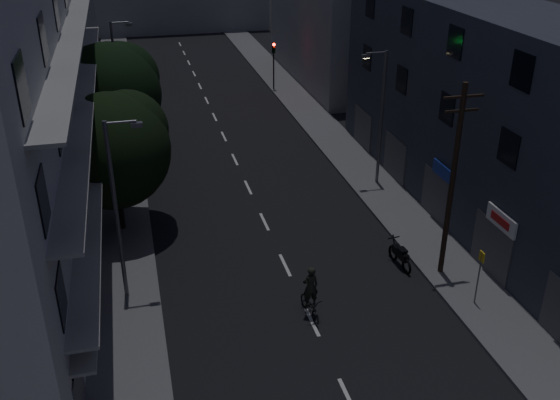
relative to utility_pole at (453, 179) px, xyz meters
name	(u,v)px	position (x,y,z in m)	size (l,w,h in m)	color
ground	(233,157)	(-6.86, 16.46, -4.87)	(160.00, 160.00, 0.00)	black
sidewalk_left	(119,166)	(-14.36, 16.46, -4.79)	(3.00, 90.00, 0.15)	#565659
sidewalk_right	(339,146)	(0.64, 16.46, -4.79)	(3.00, 90.00, 0.15)	#565659
lane_markings	(219,126)	(-6.86, 22.71, -4.86)	(0.15, 60.50, 0.01)	beige
building_left	(11,99)	(-18.83, 9.46, 2.13)	(7.00, 36.00, 14.00)	#AEAEA9
building_right	(493,116)	(5.14, 5.46, 0.63)	(6.19, 28.00, 11.00)	#292C37
building_far_right	(329,9)	(5.14, 33.46, 1.63)	(6.00, 20.00, 13.00)	slate
tree_near	(112,146)	(-14.32, 7.99, -0.17)	(5.89, 5.89, 7.27)	black
tree_mid	(110,91)	(-14.37, 16.52, 0.20)	(6.39, 6.39, 7.87)	black
tree_far	(111,74)	(-14.39, 24.65, -0.82)	(5.04, 5.04, 6.23)	black
traffic_signal_far_right	(274,56)	(-0.59, 30.92, -1.77)	(0.28, 0.37, 4.10)	black
traffic_signal_far_left	(126,65)	(-13.25, 31.00, -1.77)	(0.28, 0.37, 4.10)	black
street_lamp_left_near	(118,203)	(-14.14, 1.64, -0.27)	(1.51, 0.25, 8.00)	#585960
street_lamp_right	(380,112)	(0.75, 10.06, -0.27)	(1.51, 0.25, 8.00)	#58595F
street_lamp_left_far	(118,73)	(-13.83, 22.62, -0.27)	(1.51, 0.25, 8.00)	slate
utility_pole	(453,179)	(0.00, 0.00, 0.00)	(1.80, 0.24, 9.00)	black
bus_stop_sign	(480,268)	(0.27, -2.63, -2.98)	(0.06, 0.35, 2.52)	#595B60
motorcycle	(400,256)	(-1.57, 1.11, -4.34)	(0.60, 2.09, 1.34)	black
cyclist	(310,299)	(-6.82, -1.59, -4.06)	(0.86, 1.94, 2.38)	black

